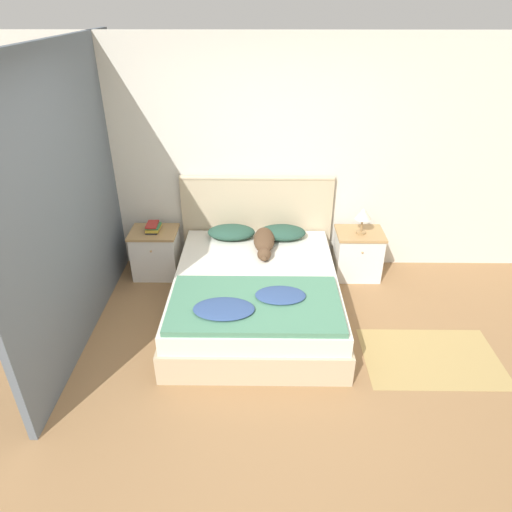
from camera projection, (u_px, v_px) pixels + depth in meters
name	position (u px, v px, depth m)	size (l,w,h in m)	color
ground_plane	(248.00, 391.00, 3.76)	(16.00, 16.00, 0.00)	#997047
wall_back	(252.00, 160.00, 4.97)	(9.00, 0.06, 2.55)	silver
wall_side_left	(75.00, 197.00, 4.05)	(0.06, 3.10, 2.55)	slate
bed	(256.00, 295.00, 4.55)	(1.63, 1.98, 0.47)	#C6B28E
headboard	(257.00, 220.00, 5.26)	(1.71, 0.06, 1.12)	#C6B28E
nightstand_left	(156.00, 253.00, 5.21)	(0.52, 0.43, 0.55)	white
nightstand_right	(358.00, 254.00, 5.18)	(0.52, 0.43, 0.55)	white
pillow_left	(231.00, 232.00, 5.07)	(0.53, 0.32, 0.14)	#284C3D
pillow_right	(282.00, 232.00, 5.07)	(0.53, 0.32, 0.14)	#284C3D
quilt	(254.00, 304.00, 3.96)	(1.49, 0.84, 0.09)	#4C8466
dog	(264.00, 242.00, 4.86)	(0.22, 0.71, 0.17)	brown
book_stack	(153.00, 227.00, 5.06)	(0.16, 0.23, 0.08)	#232328
table_lamp	(363.00, 215.00, 4.92)	(0.18, 0.18, 0.30)	#9E7A4C
rug	(431.00, 358.00, 4.10)	(1.20, 0.79, 0.00)	tan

